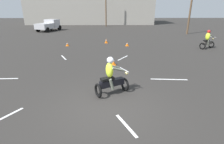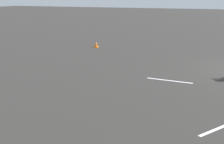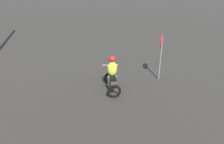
{
  "view_description": "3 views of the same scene",
  "coord_description": "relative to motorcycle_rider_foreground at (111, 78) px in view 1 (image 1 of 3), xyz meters",
  "views": [
    {
      "loc": [
        0.05,
        -5.61,
        3.51
      ],
      "look_at": [
        0.17,
        1.16,
        1.0
      ],
      "focal_mm": 28.0,
      "sensor_mm": 36.0,
      "label": 1
    },
    {
      "loc": [
        0.92,
        14.86,
        3.42
      ],
      "look_at": [
        4.55,
        5.54,
        0.9
      ],
      "focal_mm": 50.0,
      "sensor_mm": 36.0,
      "label": 2
    },
    {
      "loc": [
        0.81,
        6.77,
        4.68
      ],
      "look_at": [
        8.94,
        9.93,
        0.9
      ],
      "focal_mm": 35.0,
      "sensor_mm": 36.0,
      "label": 3
    }
  ],
  "objects": [
    {
      "name": "pickup_truck",
      "position": [
        -9.6,
        21.83,
        0.2
      ],
      "size": [
        3.22,
        4.54,
        1.73
      ],
      "rotation": [
        0.0,
        0.0,
        -0.35
      ],
      "color": "black",
      "rests_on": "ground"
    },
    {
      "name": "traffic_cone_near_left",
      "position": [
        1.67,
        10.0,
        -0.56
      ],
      "size": [
        0.32,
        0.32,
        0.35
      ],
      "color": "orange",
      "rests_on": "ground"
    },
    {
      "name": "lane_stripe_ne",
      "position": [
        0.94,
        5.7,
        -0.72
      ],
      "size": [
        0.89,
        1.34,
        0.01
      ],
      "primitive_type": "cube",
      "rotation": [
        0.0,
        0.0,
        2.58
      ],
      "color": "silver",
      "rests_on": "ground"
    },
    {
      "name": "lane_stripe_e",
      "position": [
        3.03,
        1.56,
        -0.72
      ],
      "size": [
        1.89,
        0.24,
        0.01
      ],
      "primitive_type": "cube",
      "rotation": [
        0.0,
        0.0,
        1.49
      ],
      "color": "silver",
      "rests_on": "ground"
    },
    {
      "name": "lane_stripe_se",
      "position": [
        0.44,
        -2.17,
        -0.72
      ],
      "size": [
        0.62,
        1.18,
        0.01
      ],
      "primitive_type": "cube",
      "rotation": [
        0.0,
        0.0,
        6.72
      ],
      "color": "silver",
      "rests_on": "ground"
    },
    {
      "name": "motorcycle_rider_foreground",
      "position": [
        0.0,
        0.0,
        0.0
      ],
      "size": [
        1.52,
        1.19,
        1.66
      ],
      "rotation": [
        0.0,
        0.0,
        5.2
      ],
      "color": "black",
      "rests_on": "ground"
    },
    {
      "name": "traffic_cone_mid_left",
      "position": [
        -4.13,
        10.09,
        -0.57
      ],
      "size": [
        0.32,
        0.32,
        0.33
      ],
      "color": "orange",
      "rests_on": "ground"
    },
    {
      "name": "ground_plane",
      "position": [
        -0.14,
        -1.15,
        -0.73
      ],
      "size": [
        120.0,
        120.0,
        0.0
      ],
      "primitive_type": "plane",
      "color": "#2D2B28"
    },
    {
      "name": "traffic_cone_near_right",
      "position": [
        -0.38,
        11.5,
        -0.5
      ],
      "size": [
        0.32,
        0.32,
        0.46
      ],
      "color": "orange",
      "rests_on": "ground"
    },
    {
      "name": "motorcycle_rider_background",
      "position": [
        8.77,
        8.76,
        0.0
      ],
      "size": [
        1.52,
        1.21,
        1.66
      ],
      "rotation": [
        0.0,
        0.0,
        5.22
      ],
      "color": "black",
      "rests_on": "ground"
    },
    {
      "name": "building_backdrop",
      "position": [
        -4.17,
        36.06,
        3.44
      ],
      "size": [
        27.49,
        8.85,
        8.33
      ],
      "primitive_type": "cube",
      "color": "gray",
      "rests_on": "ground"
    },
    {
      "name": "traffic_cone_far_right",
      "position": [
        0.19,
        4.05,
        -0.53
      ],
      "size": [
        0.32,
        0.32,
        0.41
      ],
      "color": "orange",
      "rests_on": "ground"
    },
    {
      "name": "utility_pole_far",
      "position": [
        -0.65,
        28.87,
        3.32
      ],
      "size": [
        0.24,
        0.24,
        8.1
      ],
      "primitive_type": "cylinder",
      "color": "brown",
      "rests_on": "ground"
    },
    {
      "name": "utility_pole_near",
      "position": [
        10.88,
        17.95,
        3.09
      ],
      "size": [
        0.24,
        0.24,
        7.64
      ],
      "primitive_type": "cylinder",
      "color": "brown",
      "rests_on": "ground"
    },
    {
      "name": "lane_stripe_nw",
      "position": [
        -3.48,
        5.9,
        -0.72
      ],
      "size": [
        0.7,
        1.24,
        0.01
      ],
      "primitive_type": "cube",
      "rotation": [
        0.0,
        0.0,
        3.61
      ],
      "color": "silver",
      "rests_on": "ground"
    }
  ]
}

